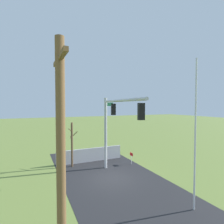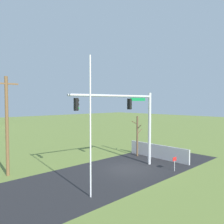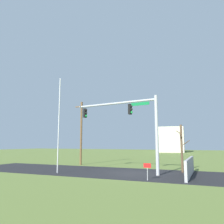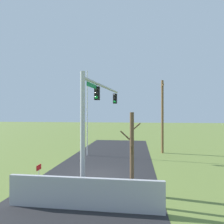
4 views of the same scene
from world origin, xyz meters
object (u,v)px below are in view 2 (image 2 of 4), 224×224
Objects in this scene: bare_tree at (137,136)px; utility_pole at (7,124)px; open_sign at (175,161)px; flagpole at (90,127)px; signal_mast at (131,114)px.

utility_pole is at bearing 166.72° from bare_tree.
bare_tree is at bearing -13.28° from utility_pole.
bare_tree is (12.76, -3.01, -1.92)m from utility_pole.
utility_pole is at bearing 141.14° from open_sign.
bare_tree is at bearing 25.33° from flagpole.
utility_pole is (-8.73, 5.63, -0.69)m from signal_mast.
flagpole is at bearing -160.12° from signal_mast.
signal_mast is at bearing 19.88° from flagpole.
open_sign is (8.58, -0.81, -3.54)m from flagpole.
flagpole reaches higher than utility_pole.
flagpole reaches higher than signal_mast.
signal_mast is at bearing -32.83° from utility_pole.
flagpole is at bearing 174.59° from open_sign.
utility_pole reaches higher than open_sign.
signal_mast is 10.42m from utility_pole.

